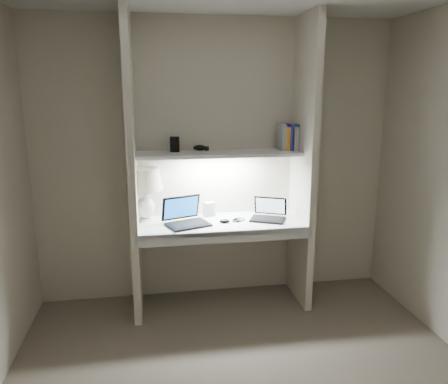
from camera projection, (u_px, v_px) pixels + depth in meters
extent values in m
cube|color=beige|center=(216.00, 162.00, 3.94)|extent=(3.20, 0.01, 2.50)
cube|color=beige|center=(132.00, 170.00, 3.56)|extent=(0.06, 0.55, 2.50)
cube|color=beige|center=(304.00, 165.00, 3.79)|extent=(0.06, 0.55, 2.50)
cube|color=white|center=(221.00, 224.00, 3.79)|extent=(1.40, 0.55, 0.04)
cube|color=silver|center=(226.00, 237.00, 3.55)|extent=(1.46, 0.03, 0.10)
cube|color=silver|center=(219.00, 154.00, 3.74)|extent=(1.40, 0.36, 0.03)
cube|color=white|center=(219.00, 156.00, 3.75)|extent=(0.60, 0.04, 0.02)
cylinder|color=white|center=(146.00, 219.00, 3.82)|extent=(0.12, 0.12, 0.02)
ellipsoid|color=white|center=(146.00, 208.00, 3.79)|extent=(0.16, 0.16, 0.20)
cylinder|color=white|center=(145.00, 195.00, 3.76)|extent=(0.03, 0.03, 0.08)
sphere|color=#FFD899|center=(145.00, 185.00, 3.75)|extent=(0.05, 0.05, 0.05)
cube|color=black|center=(188.00, 225.00, 3.67)|extent=(0.40, 0.34, 0.02)
cube|color=black|center=(188.00, 224.00, 3.66)|extent=(0.33, 0.26, 0.00)
cube|color=black|center=(181.00, 207.00, 3.76)|extent=(0.34, 0.18, 0.21)
cube|color=blue|center=(181.00, 208.00, 3.76)|extent=(0.30, 0.15, 0.18)
cube|color=black|center=(268.00, 219.00, 3.81)|extent=(0.35, 0.31, 0.02)
cube|color=black|center=(268.00, 218.00, 3.81)|extent=(0.28, 0.23, 0.00)
cube|color=black|center=(270.00, 206.00, 3.91)|extent=(0.29, 0.18, 0.17)
cube|color=#CBE5F9|center=(270.00, 206.00, 3.90)|extent=(0.25, 0.15, 0.14)
cube|color=silver|center=(209.00, 209.00, 3.93)|extent=(0.11, 0.09, 0.13)
ellipsoid|color=black|center=(225.00, 221.00, 3.74)|extent=(0.10, 0.07, 0.03)
torus|color=black|center=(239.00, 219.00, 3.82)|extent=(0.11, 0.11, 0.01)
cube|color=#F3FF35|center=(179.00, 220.00, 3.82)|extent=(0.10, 0.10, 0.00)
cube|color=white|center=(301.00, 138.00, 3.86)|extent=(0.03, 0.15, 0.20)
cube|color=navy|center=(298.00, 137.00, 3.85)|extent=(0.04, 0.15, 0.23)
cube|color=#ADADA9|center=(294.00, 138.00, 3.84)|extent=(0.04, 0.15, 0.20)
cube|color=#292AB3|center=(289.00, 137.00, 3.83)|extent=(0.03, 0.15, 0.23)
cube|color=orange|center=(286.00, 138.00, 3.83)|extent=(0.03, 0.15, 0.20)
cube|color=#A3A3A8|center=(282.00, 137.00, 3.82)|extent=(0.04, 0.15, 0.23)
cube|color=black|center=(175.00, 144.00, 3.73)|extent=(0.08, 0.07, 0.13)
ellipsoid|color=black|center=(200.00, 148.00, 3.80)|extent=(0.14, 0.11, 0.05)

